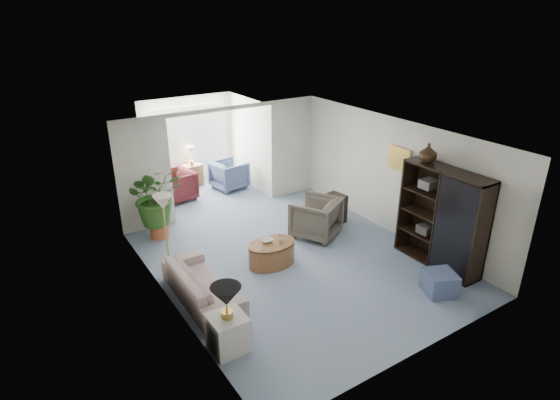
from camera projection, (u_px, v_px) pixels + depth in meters
floor at (297, 262)px, 8.92m from camera, size 6.00×6.00×0.00m
sunroom_floor at (208, 195)px, 12.09m from camera, size 2.60×2.60×0.00m
back_pier_left at (144, 175)px, 9.80m from camera, size 1.20×0.12×2.50m
back_pier_right at (292, 148)px, 11.70m from camera, size 1.20×0.12×2.50m
back_header at (222, 109)px, 10.28m from camera, size 2.60×0.12×0.10m
window_pane at (188, 134)px, 12.37m from camera, size 2.20×0.02×1.50m
window_blinds at (188, 134)px, 12.35m from camera, size 2.20×0.02×1.50m
framed_picture at (399, 159)px, 9.40m from camera, size 0.04×0.50×0.40m
sofa at (202, 284)px, 7.72m from camera, size 0.78×1.94×0.57m
end_table at (228, 333)px, 6.58m from camera, size 0.51×0.51×0.56m
table_lamp at (226, 296)px, 6.34m from camera, size 0.44×0.44×0.30m
floor_lamp at (163, 202)px, 8.47m from camera, size 0.36×0.36×0.28m
coffee_table at (272, 253)px, 8.79m from camera, size 1.11×1.11×0.45m
coffee_bowl at (267, 240)px, 8.74m from camera, size 0.27×0.27×0.06m
coffee_cup at (281, 241)px, 8.68m from camera, size 0.12×0.12×0.10m
wingback_chair at (316, 218)px, 9.80m from camera, size 1.24×1.25×0.84m
side_table_dark at (332, 209)px, 10.42m from camera, size 0.61×0.52×0.66m
entertainment_cabinet at (442, 218)px, 8.52m from camera, size 0.46×1.72×1.92m
cabinet_urn at (428, 153)px, 8.46m from camera, size 0.34×0.34×0.35m
ottoman at (440, 283)px, 7.91m from camera, size 0.65×0.65×0.40m
plant_pot at (159, 230)px, 9.85m from camera, size 0.40×0.40×0.32m
house_plant at (155, 195)px, 9.54m from camera, size 1.15×1.00×1.28m
sunroom_chair_blue at (229, 175)px, 12.37m from camera, size 0.94×0.92×0.76m
sunroom_chair_maroon at (176, 186)px, 11.62m from camera, size 0.95×0.93×0.77m
sunroom_table at (192, 175)px, 12.61m from camera, size 0.53×0.44×0.59m
shelf_clutter at (441, 218)px, 8.47m from camera, size 0.30×1.19×1.06m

